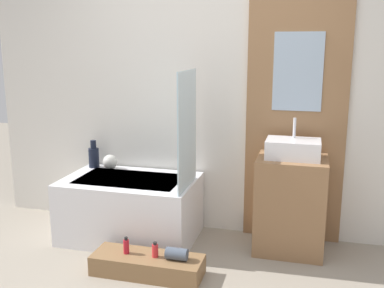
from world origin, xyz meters
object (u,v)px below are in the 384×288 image
at_px(sink, 293,149).
at_px(vase_round_light, 110,162).
at_px(wooden_step_bench, 147,265).
at_px(bottle_soap_secondary, 155,250).
at_px(bottle_soap_primary, 126,246).
at_px(bathtub, 131,208).
at_px(vase_tall_dark, 94,156).

relative_size(sink, vase_round_light, 3.16).
relative_size(wooden_step_bench, bottle_soap_secondary, 7.10).
xyz_separation_m(sink, bottle_soap_primary, (-1.16, -0.70, -0.66)).
xyz_separation_m(bathtub, sink, (1.37, 0.11, 0.60)).
xyz_separation_m(wooden_step_bench, vase_round_light, (-0.68, 0.84, 0.54)).
bearing_deg(wooden_step_bench, sink, 35.24).
height_order(vase_tall_dark, bottle_soap_primary, vase_tall_dark).
xyz_separation_m(bathtub, vase_tall_dark, (-0.48, 0.27, 0.38)).
bearing_deg(vase_round_light, vase_tall_dark, 173.86).
xyz_separation_m(bathtub, bottle_soap_primary, (0.21, -0.59, -0.07)).
distance_m(bathtub, bottle_soap_primary, 0.63).
xyz_separation_m(vase_tall_dark, bottle_soap_primary, (0.68, -0.86, -0.44)).
bearing_deg(vase_tall_dark, vase_round_light, -6.14).
height_order(wooden_step_bench, bottle_soap_secondary, bottle_soap_secondary).
bearing_deg(bathtub, bottle_soap_secondary, -53.55).
relative_size(wooden_step_bench, vase_tall_dark, 3.21).
bearing_deg(bottle_soap_primary, wooden_step_bench, 0.00).
distance_m(bathtub, vase_tall_dark, 0.66).
distance_m(vase_round_light, bottle_soap_primary, 1.06).
xyz_separation_m(vase_tall_dark, vase_round_light, (0.18, -0.02, -0.04)).
bearing_deg(sink, vase_tall_dark, 175.18).
height_order(vase_tall_dark, bottle_soap_secondary, vase_tall_dark).
relative_size(vase_round_light, bottle_soap_primary, 1.04).
relative_size(wooden_step_bench, vase_round_light, 6.15).
distance_m(bathtub, bottle_soap_secondary, 0.74).
bearing_deg(bottle_soap_primary, bathtub, 109.34).
distance_m(vase_round_light, bottle_soap_secondary, 1.19).
xyz_separation_m(wooden_step_bench, bottle_soap_secondary, (0.06, 0.00, 0.13)).
bearing_deg(wooden_step_bench, bottle_soap_secondary, 0.00).
distance_m(vase_tall_dark, bottle_soap_secondary, 1.33).
bearing_deg(wooden_step_bench, vase_round_light, 128.72).
bearing_deg(bottle_soap_secondary, vase_tall_dark, 136.69).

